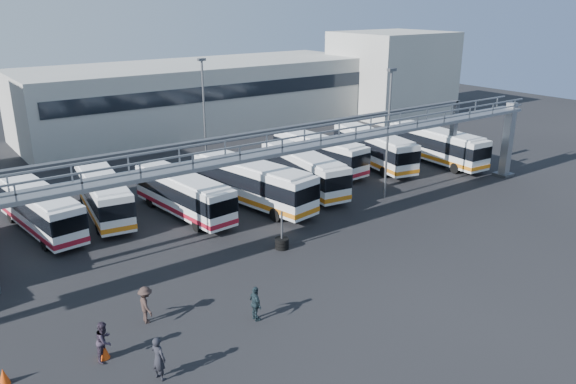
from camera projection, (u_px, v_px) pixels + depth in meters
ground at (323, 270)px, 32.97m from camera, size 140.00×140.00×0.00m
gantry at (267, 158)px, 35.69m from camera, size 51.40×5.15×7.10m
warehouse at (202, 97)px, 67.48m from camera, size 42.00×14.00×8.00m
building_right at (392, 73)px, 76.75m from camera, size 14.00×12.00×11.00m
light_pole_mid at (388, 127)px, 43.12m from camera, size 0.70×0.35×10.21m
light_pole_back at (204, 109)px, 50.22m from camera, size 0.70×0.35×10.21m
bus_2 at (40, 208)px, 37.82m from camera, size 3.56×10.31×3.07m
bus_3 at (103, 193)px, 40.66m from camera, size 3.74×10.47×3.11m
bus_4 at (184, 193)px, 40.76m from camera, size 3.39×10.31×3.07m
bus_5 at (253, 182)px, 42.65m from camera, size 4.56×11.53×3.42m
bus_6 at (303, 169)px, 46.23m from camera, size 3.75×10.85×3.23m
bus_7 at (319, 152)px, 51.65m from camera, size 3.28×10.55×3.15m
bus_8 at (374, 148)px, 52.90m from camera, size 4.40×11.08×3.28m
bus_9 at (437, 145)px, 53.99m from camera, size 3.15×10.95×3.29m
pedestrian_a at (159, 358)px, 23.17m from camera, size 0.68×0.83×1.98m
pedestrian_b at (104, 341)px, 24.46m from camera, size 1.13×1.14×1.87m
pedestrian_c at (146, 305)px, 27.32m from camera, size 0.78×1.27×1.90m
pedestrian_d at (256, 304)px, 27.49m from camera, size 0.56×1.11×1.82m
cone_left at (4, 376)px, 23.05m from camera, size 0.56×0.56×0.73m
cone_right at (103, 350)px, 24.70m from camera, size 0.58×0.58×0.80m
tire_stack at (282, 242)px, 35.63m from camera, size 0.88×0.88×2.52m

